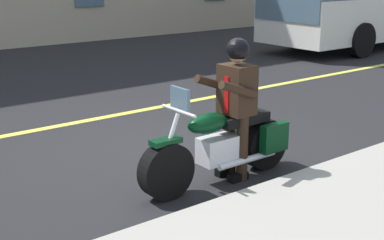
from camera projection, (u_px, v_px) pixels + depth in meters
The scene contains 4 objects.
ground_plane at pixel (168, 148), 7.70m from camera, with size 80.00×80.00×0.00m, color black.
lane_center_stripe at pixel (101, 118), 9.22m from camera, with size 60.00×0.16×0.01m, color #E5DB4C.
motorcycle_main at pixel (223, 146), 6.42m from camera, with size 2.21×0.60×1.26m.
rider_main at pixel (236, 96), 6.37m from camera, with size 0.62×0.54×1.74m.
Camera 1 is at (4.17, 5.98, 2.54)m, focal length 49.71 mm.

